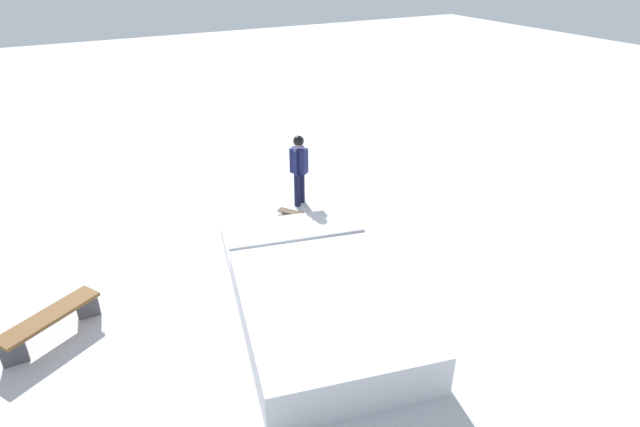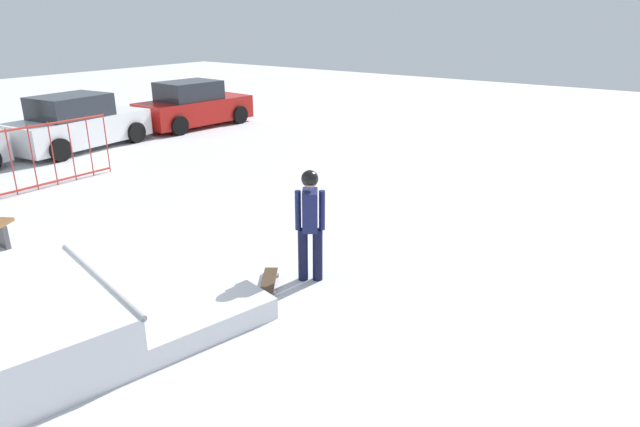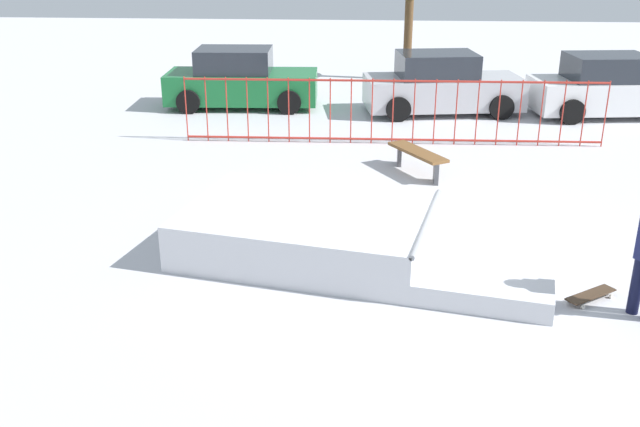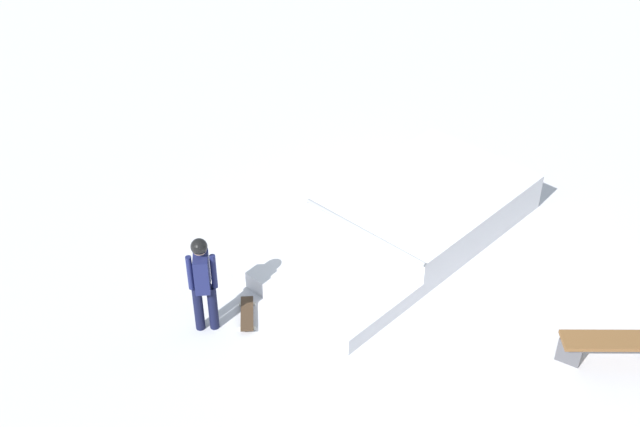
{
  "view_description": "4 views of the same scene",
  "coord_description": "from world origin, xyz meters",
  "px_view_note": "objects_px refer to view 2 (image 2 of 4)",
  "views": [
    {
      "loc": [
        -7.29,
        2.92,
        5.67
      ],
      "look_at": [
        0.75,
        -1.38,
        0.9
      ],
      "focal_mm": 29.35,
      "sensor_mm": 36.0,
      "label": 1
    },
    {
      "loc": [
        -3.01,
        -6.59,
        3.82
      ],
      "look_at": [
        3.21,
        -2.01,
        1.0
      ],
      "focal_mm": 30.81,
      "sensor_mm": 36.0,
      "label": 2
    },
    {
      "loc": [
        -0.56,
        -10.28,
        4.59
      ],
      "look_at": [
        -1.25,
        -0.25,
        0.6
      ],
      "focal_mm": 40.2,
      "sensor_mm": 36.0,
      "label": 3
    },
    {
      "loc": [
        9.94,
        4.28,
        8.76
      ],
      "look_at": [
        0.5,
        -1.44,
        0.9
      ],
      "focal_mm": 45.13,
      "sensor_mm": 36.0,
      "label": 4
    }
  ],
  "objects_px": {
    "skater": "(310,218)",
    "parked_car_white": "(77,124)",
    "parked_car_red": "(194,106)",
    "skateboard": "(269,280)"
  },
  "relations": [
    {
      "from": "skater",
      "to": "parked_car_white",
      "type": "height_order",
      "value": "skater"
    },
    {
      "from": "parked_car_white",
      "to": "parked_car_red",
      "type": "height_order",
      "value": "same"
    },
    {
      "from": "parked_car_white",
      "to": "parked_car_red",
      "type": "distance_m",
      "value": 4.38
    },
    {
      "from": "skater",
      "to": "parked_car_red",
      "type": "bearing_deg",
      "value": -160.05
    },
    {
      "from": "skater",
      "to": "parked_car_white",
      "type": "xyz_separation_m",
      "value": [
        2.8,
        10.84,
        -0.28
      ]
    },
    {
      "from": "parked_car_white",
      "to": "skateboard",
      "type": "bearing_deg",
      "value": -114.14
    },
    {
      "from": "skater",
      "to": "skateboard",
      "type": "bearing_deg",
      "value": -74.02
    },
    {
      "from": "parked_car_white",
      "to": "skater",
      "type": "bearing_deg",
      "value": -111.06
    },
    {
      "from": "skater",
      "to": "parked_car_red",
      "type": "height_order",
      "value": "skater"
    },
    {
      "from": "skater",
      "to": "skateboard",
      "type": "xyz_separation_m",
      "value": [
        -0.51,
        0.39,
        -0.93
      ]
    }
  ]
}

